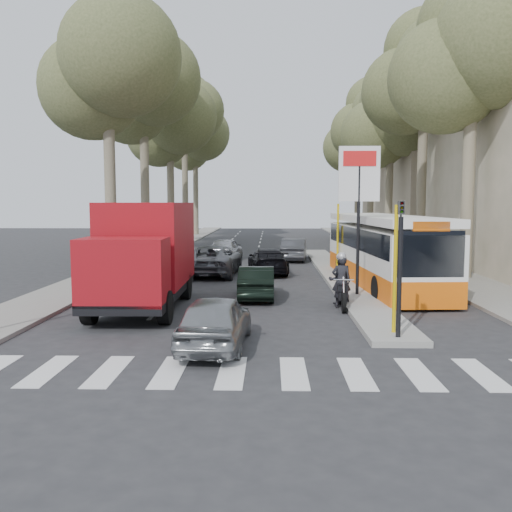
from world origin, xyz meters
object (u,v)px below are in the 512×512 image
(dark_hatchback, at_px, (257,282))
(red_truck, at_px, (145,253))
(motorcycle, at_px, (341,282))
(silver_hatchback, at_px, (215,321))
(city_bus, at_px, (383,248))

(dark_hatchback, bearing_deg, red_truck, 28.37)
(red_truck, height_order, motorcycle, red_truck)
(silver_hatchback, xyz_separation_m, red_truck, (-2.85, 4.87, 1.22))
(silver_hatchback, bearing_deg, red_truck, -56.66)
(red_truck, relative_size, motorcycle, 2.99)
(dark_hatchback, relative_size, motorcycle, 1.64)
(city_bus, bearing_deg, silver_hatchback, -124.81)
(silver_hatchback, distance_m, motorcycle, 6.45)
(red_truck, relative_size, city_bus, 0.57)
(red_truck, bearing_deg, dark_hatchback, 27.94)
(dark_hatchback, relative_size, city_bus, 0.31)
(motorcycle, bearing_deg, city_bus, 65.39)
(silver_hatchback, height_order, red_truck, red_truck)
(red_truck, bearing_deg, silver_hatchback, -60.37)
(city_bus, distance_m, motorcycle, 5.46)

